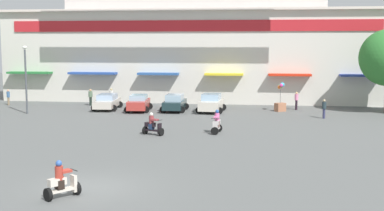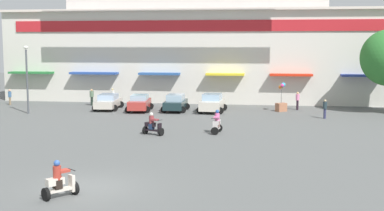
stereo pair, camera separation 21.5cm
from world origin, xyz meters
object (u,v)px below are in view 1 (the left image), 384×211
Objects in this scene: scooter_rider_4 at (153,126)px; pedestrian_0 at (111,95)px; streetlamp_near at (26,74)px; pedestrian_1 at (296,100)px; pedestrian_2 at (8,96)px; scooter_rider_1 at (62,182)px; pedestrian_4 at (91,96)px; balloon_vendor_cart at (280,101)px; parked_car_3 at (211,103)px; scooter_rider_2 at (217,124)px; parked_car_0 at (107,102)px; parked_car_1 at (139,103)px; parked_car_2 at (175,103)px; pedestrian_3 at (324,108)px.

pedestrian_0 is at bearing 115.37° from scooter_rider_4.
streetlamp_near reaches higher than scooter_rider_4.
pedestrian_1 reaches higher than pedestrian_2.
pedestrian_4 reaches higher than scooter_rider_1.
scooter_rider_4 is at bearing -57.71° from pedestrian_4.
pedestrian_0 is 16.82m from balloon_vendor_cart.
pedestrian_0 is at bearing 156.30° from parked_car_3.
parked_car_3 is at bearing -23.70° from pedestrian_0.
parked_car_0 is at bearing 135.18° from scooter_rider_2.
parked_car_1 is 12.89m from scooter_rider_2.
streetlamp_near reaches higher than parked_car_2.
scooter_rider_4 is at bearing 87.51° from scooter_rider_1.
pedestrian_2 is at bearing 120.96° from scooter_rider_1.
scooter_rider_1 is 16.00m from scooter_rider_2.
parked_car_1 is at bearing -31.44° from pedestrian_4.
balloon_vendor_cart reaches higher than parked_car_0.
scooter_rider_2 is (1.42, -10.49, -0.15)m from parked_car_3.
parked_car_3 is at bearing 76.87° from scooter_rider_4.
parked_car_2 reaches higher than parked_car_0.
parked_car_2 is 9.41m from balloon_vendor_cart.
parked_car_0 is 17.26m from pedestrian_1.
parked_car_2 is at bearing 92.71° from scooter_rider_4.
pedestrian_4 is at bearing 60.80° from streetlamp_near.
balloon_vendor_cart is at bearing 3.09° from parked_car_0.
pedestrian_3 is at bearing -15.16° from parked_car_3.
parked_car_3 is at bearing 164.84° from pedestrian_3.
streetlamp_near is at bearing -123.78° from pedestrian_0.
parked_car_1 is 2.52× the size of scooter_rider_2.
parked_car_1 is at bearing 171.97° from pedestrian_3.
parked_car_2 is 0.66× the size of streetlamp_near.
parked_car_3 is 2.58× the size of scooter_rider_4.
parked_car_1 is at bearing -168.49° from pedestrian_1.
parked_car_1 is 2.44× the size of pedestrian_1.
parked_car_2 is at bearing 14.82° from streetlamp_near.
parked_car_0 is 13.99m from scooter_rider_4.
pedestrian_0 reaches higher than parked_car_0.
parked_car_2 is 2.50× the size of scooter_rider_1.
pedestrian_1 is (17.98, -2.05, 0.06)m from pedestrian_0.
parked_car_3 is at bearing 97.70° from scooter_rider_2.
scooter_rider_1 is at bearing -97.39° from parked_car_3.
parked_car_1 is 2.66× the size of scooter_rider_4.
parked_car_0 is 10.70m from pedestrian_2.
pedestrian_2 is at bearing 169.34° from parked_car_1.
parked_car_0 is 1.73× the size of balloon_vendor_cart.
pedestrian_0 is 2.20m from pedestrian_4.
parked_car_2 is 2.32× the size of pedestrian_1.
scooter_rider_2 is 1.02× the size of pedestrian_0.
pedestrian_1 reaches higher than parked_car_2.
streetlamp_near reaches higher than balloon_vendor_cart.
parked_car_1 is 2.61× the size of pedestrian_2.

